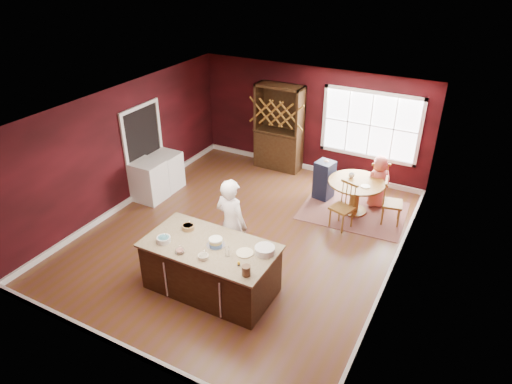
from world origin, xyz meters
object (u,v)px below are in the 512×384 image
kitchen_island (211,268)px  dryer (167,171)px  dining_table (356,190)px  hutch (279,128)px  washer (149,181)px  chair_north (377,180)px  baker (231,224)px  high_chair (324,179)px  seated_woman (378,182)px  chair_east (393,202)px  toddler (330,166)px  chair_south (342,206)px  layer_cake (216,242)px

kitchen_island → dryer: bearing=138.5°
dining_table → hutch: size_ratio=0.55×
hutch → washer: bearing=-122.6°
chair_north → baker: bearing=39.8°
kitchen_island → high_chair: 3.97m
dining_table → baker: size_ratio=0.68×
seated_woman → washer: (-4.71, -2.18, -0.14)m
dining_table → washer: (-4.36, -1.68, -0.06)m
chair_north → dryer: size_ratio=1.16×
chair_east → high_chair: chair_east is taller
high_chair → hutch: bearing=160.1°
chair_north → washer: chair_north is taller
baker → high_chair: (0.58, 3.19, -0.42)m
dryer → washer: bearing=-90.0°
high_chair → toddler: (0.08, 0.08, 0.33)m
chair_east → toddler: bearing=63.5°
kitchen_island → dryer: kitchen_island is taller
chair_north → toddler: (-1.03, -0.38, 0.29)m
seated_woman → toddler: size_ratio=4.67×
seated_woman → toddler: seated_woman is taller
chair_east → seated_woman: seated_woman is taller
seated_woman → high_chair: size_ratio=1.26×
kitchen_island → dining_table: size_ratio=1.83×
high_chair → baker: bearing=-89.2°
chair_south → toddler: (-0.70, 1.10, 0.30)m
dining_table → chair_east: 0.83m
dryer → dining_table: bearing=13.5°
baker → chair_north: size_ratio=1.72×
dining_table → dryer: (-4.36, -1.04, -0.08)m
baker → toddler: (0.66, 3.28, -0.09)m
dryer → layer_cake: bearing=-40.1°
dining_table → chair_east: bearing=-5.4°
dining_table → baker: 3.27m
chair_east → hutch: bearing=56.7°
toddler → dryer: 3.88m
high_chair → hutch: hutch is taller
chair_east → seated_woman: size_ratio=0.84×
high_chair → dryer: 3.76m
hutch → chair_north: bearing=-10.8°
kitchen_island → dryer: 3.96m
layer_cake → chair_north: bearing=70.1°
layer_cake → high_chair: layer_cake is taller
baker → seated_woman: 3.86m
baker → washer: size_ratio=1.91×
toddler → dining_table: bearing=-25.0°
chair_east → chair_north: chair_north is taller
dryer → kitchen_island: bearing=-41.5°
baker → layer_cake: baker is taller
baker → toddler: baker is taller
chair_east → chair_north: size_ratio=0.98×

